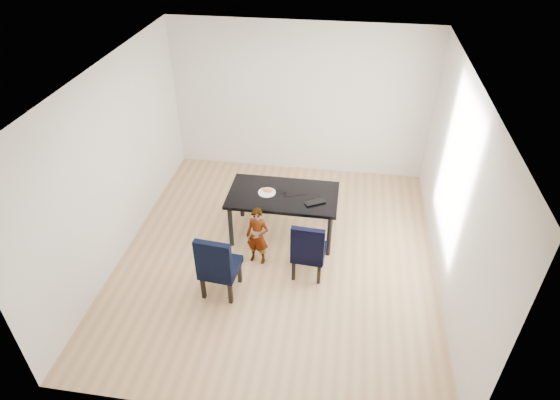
# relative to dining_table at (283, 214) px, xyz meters

# --- Properties ---
(floor) EXTENTS (4.50, 5.00, 0.01)m
(floor) POSITION_rel_dining_table_xyz_m (0.00, -0.50, -0.38)
(floor) COLOR tan
(floor) RESTS_ON ground
(ceiling) EXTENTS (4.50, 5.00, 0.01)m
(ceiling) POSITION_rel_dining_table_xyz_m (0.00, -0.50, 2.33)
(ceiling) COLOR white
(ceiling) RESTS_ON wall_back
(wall_back) EXTENTS (4.50, 0.01, 2.70)m
(wall_back) POSITION_rel_dining_table_xyz_m (0.00, 2.00, 0.98)
(wall_back) COLOR silver
(wall_back) RESTS_ON ground
(wall_front) EXTENTS (4.50, 0.01, 2.70)m
(wall_front) POSITION_rel_dining_table_xyz_m (0.00, -3.00, 0.98)
(wall_front) COLOR silver
(wall_front) RESTS_ON ground
(wall_left) EXTENTS (0.01, 5.00, 2.70)m
(wall_left) POSITION_rel_dining_table_xyz_m (-2.25, -0.50, 0.98)
(wall_left) COLOR silver
(wall_left) RESTS_ON ground
(wall_right) EXTENTS (0.01, 5.00, 2.70)m
(wall_right) POSITION_rel_dining_table_xyz_m (2.25, -0.50, 0.98)
(wall_right) COLOR silver
(wall_right) RESTS_ON ground
(dining_table) EXTENTS (1.60, 0.90, 0.75)m
(dining_table) POSITION_rel_dining_table_xyz_m (0.00, 0.00, 0.00)
(dining_table) COLOR black
(dining_table) RESTS_ON floor
(chair_left) EXTENTS (0.51, 0.53, 0.97)m
(chair_left) POSITION_rel_dining_table_xyz_m (-0.63, -1.28, 0.11)
(chair_left) COLOR black
(chair_left) RESTS_ON floor
(chair_right) EXTENTS (0.46, 0.48, 0.91)m
(chair_right) POSITION_rel_dining_table_xyz_m (0.47, -0.78, 0.08)
(chair_right) COLOR black
(chair_right) RESTS_ON floor
(child) EXTENTS (0.36, 0.27, 0.90)m
(child) POSITION_rel_dining_table_xyz_m (-0.26, -0.65, 0.08)
(child) COLOR #FF3715
(child) RESTS_ON floor
(plate) EXTENTS (0.29, 0.29, 0.01)m
(plate) POSITION_rel_dining_table_xyz_m (-0.24, -0.01, 0.38)
(plate) COLOR white
(plate) RESTS_ON dining_table
(sandwich) EXTENTS (0.19, 0.14, 0.07)m
(sandwich) POSITION_rel_dining_table_xyz_m (-0.23, 0.00, 0.42)
(sandwich) COLOR #CC7648
(sandwich) RESTS_ON plate
(laptop) EXTENTS (0.36, 0.32, 0.02)m
(laptop) POSITION_rel_dining_table_xyz_m (0.46, -0.12, 0.39)
(laptop) COLOR black
(laptop) RESTS_ON dining_table
(cable_tangle) EXTENTS (0.19, 0.19, 0.01)m
(cable_tangle) POSITION_rel_dining_table_xyz_m (-0.02, -0.04, 0.38)
(cable_tangle) COLOR black
(cable_tangle) RESTS_ON dining_table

